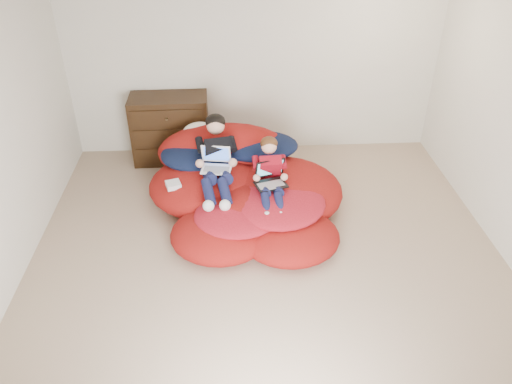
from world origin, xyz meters
The scene contains 9 objects.
room_shell centered at (0.00, 0.00, 0.22)m, with size 5.10×5.10×2.77m.
dresser centered at (-1.16, 2.23, 0.46)m, with size 1.04×0.59×0.93m.
beanbag_pile centered at (-0.21, 0.97, 0.26)m, with size 2.34×2.31×0.84m.
cream_pillow centered at (-0.73, 1.75, 0.62)m, with size 0.46×0.29×0.29m, color white.
older_boy centered at (-0.52, 1.07, 0.67)m, with size 0.39×1.15×0.69m.
younger_boy centered at (0.09, 0.78, 0.60)m, with size 0.28×0.90×0.60m.
laptop_white centered at (-0.52, 0.98, 0.63)m, with size 0.37×0.35×0.25m.
laptop_black centered at (0.09, 0.74, 0.55)m, with size 0.40×0.40×0.25m.
power_adapter centered at (-1.02, 0.85, 0.42)m, with size 0.16×0.16×0.06m, color white.
Camera 1 is at (-0.36, -4.01, 3.50)m, focal length 35.00 mm.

